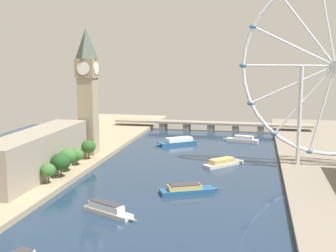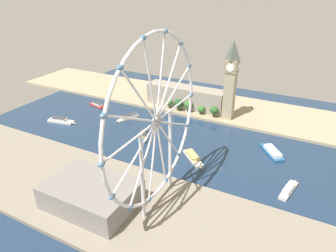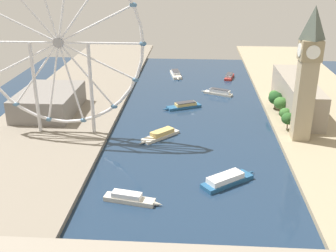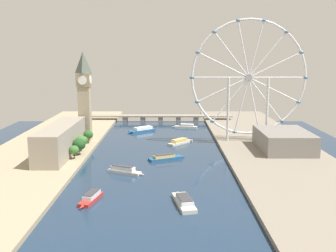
# 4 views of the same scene
# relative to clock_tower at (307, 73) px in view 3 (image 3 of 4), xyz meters

# --- Properties ---
(ground_plane) EXTENTS (377.47, 377.47, 0.00)m
(ground_plane) POSITION_rel_clock_tower_xyz_m (72.56, -56.77, -48.49)
(ground_plane) COLOR #1E334C
(riverbank_left) EXTENTS (90.00, 520.00, 3.00)m
(riverbank_left) POSITION_rel_clock_tower_xyz_m (-31.18, -56.77, -46.99)
(riverbank_left) COLOR tan
(riverbank_left) RESTS_ON ground_plane
(riverbank_right) EXTENTS (90.00, 520.00, 3.00)m
(riverbank_right) POSITION_rel_clock_tower_xyz_m (176.29, -56.77, -46.99)
(riverbank_right) COLOR gray
(riverbank_right) RESTS_ON ground_plane
(clock_tower) EXTENTS (14.02, 14.02, 87.53)m
(clock_tower) POSITION_rel_clock_tower_xyz_m (0.00, 0.00, 0.00)
(clock_tower) COLOR tan
(clock_tower) RESTS_ON riverbank_left
(parliament_block) EXTENTS (22.00, 97.87, 25.34)m
(parliament_block) POSITION_rel_clock_tower_xyz_m (-9.49, -56.93, -32.82)
(parliament_block) COLOR gray
(parliament_block) RESTS_ON riverbank_left
(tree_row_embankment) EXTENTS (12.56, 66.90, 14.16)m
(tree_row_embankment) POSITION_rel_clock_tower_xyz_m (5.22, -45.30, -37.04)
(tree_row_embankment) COLOR #513823
(tree_row_embankment) RESTS_ON riverbank_left
(ferris_wheel) EXTENTS (115.34, 3.20, 119.07)m
(ferris_wheel) POSITION_rel_clock_tower_xyz_m (161.02, -1.36, 16.48)
(ferris_wheel) COLOR silver
(ferris_wheel) RESTS_ON riverbank_right
(riverside_hall) EXTENTS (43.42, 62.24, 17.32)m
(riverside_hall) POSITION_rel_clock_tower_xyz_m (186.57, -40.37, -36.83)
(riverside_hall) COLOR gray
(riverside_hall) RESTS_ON riverbank_right
(tour_boat_0) EXTENTS (27.42, 28.73, 4.95)m
(tour_boat_0) POSITION_rel_clock_tower_xyz_m (94.60, -2.12, -46.47)
(tour_boat_0) COLOR beige
(tour_boat_0) RESTS_ON ground_plane
(tour_boat_1) EXTENTS (29.63, 16.82, 5.58)m
(tour_boat_1) POSITION_rel_clock_tower_xyz_m (49.48, -102.29, -46.11)
(tour_boat_1) COLOR beige
(tour_boat_1) RESTS_ON ground_plane
(tour_boat_2) EXTENTS (32.91, 27.22, 5.64)m
(tour_boat_2) POSITION_rel_clock_tower_xyz_m (52.65, 59.39, -46.09)
(tour_boat_2) COLOR #235684
(tour_boat_2) RESTS_ON ground_plane
(tour_boat_3) EXTENTS (32.72, 19.58, 5.10)m
(tour_boat_3) POSITION_rel_clock_tower_xyz_m (80.18, -64.06, -46.42)
(tour_boat_3) COLOR #235684
(tour_boat_3) RESTS_ON ground_plane
(tour_boat_4) EXTENTS (31.53, 11.32, 5.26)m
(tour_boat_4) POSITION_rel_clock_tower_xyz_m (103.90, 81.50, -46.36)
(tour_boat_4) COLOR beige
(tour_boat_4) RESTS_ON ground_plane
(tour_boat_5) EXTENTS (14.24, 36.08, 5.41)m
(tour_boat_5) POSITION_rel_clock_tower_xyz_m (91.91, -165.76, -46.34)
(tour_boat_5) COLOR beige
(tour_boat_5) RESTS_ON ground_plane
(tour_boat_6) EXTENTS (11.97, 27.81, 5.25)m
(tour_boat_6) POSITION_rel_clock_tower_xyz_m (35.46, -159.70, -46.32)
(tour_boat_6) COLOR #B22D28
(tour_boat_6) RESTS_ON ground_plane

